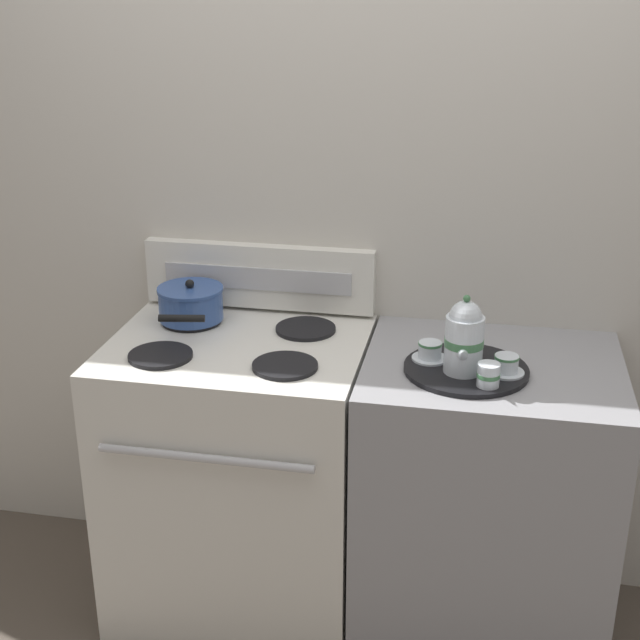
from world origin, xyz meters
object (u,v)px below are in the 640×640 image
saucepan (191,303)px  teapot (464,338)px  stove (241,477)px  teacup_front (463,345)px  teacup_left (430,351)px  creamer_jug (488,375)px  serving_tray (466,369)px  teacup_right (506,365)px

saucepan → teapot: teapot is taller
stove → teacup_front: size_ratio=9.29×
teacup_left → creamer_jug: bearing=-40.5°
serving_tray → teacup_front: (-0.01, 0.09, 0.03)m
saucepan → teacup_left: saucepan is taller
stove → teacup_left: size_ratio=9.29×
teapot → stove: bearing=171.6°
serving_tray → teapot: teapot is taller
saucepan → teacup_left: (0.76, -0.17, -0.02)m
stove → serving_tray: bearing=-5.6°
teacup_front → creamer_jug: (0.07, -0.20, 0.01)m
teacup_left → teacup_right: size_ratio=1.00×
serving_tray → teacup_left: teacup_left is taller
serving_tray → teacup_left: (-0.10, 0.03, 0.03)m
saucepan → serving_tray: 0.88m
stove → teapot: 0.89m
teapot → teacup_front: bearing=91.8°
saucepan → serving_tray: bearing=-13.2°
saucepan → teapot: size_ratio=1.31×
teacup_right → creamer_jug: (-0.05, -0.09, 0.01)m
saucepan → teapot: (0.85, -0.23, 0.05)m
serving_tray → teapot: 0.11m
teapot → teacup_front: (-0.00, 0.13, -0.08)m
serving_tray → teapot: size_ratio=1.55×
saucepan → creamer_jug: size_ratio=4.58×
teacup_right → stove: bearing=173.8°
stove → teacup_right: size_ratio=9.29×
teacup_front → serving_tray: bearing=-81.7°
stove → teacup_front: (0.66, 0.03, 0.50)m
serving_tray → teacup_right: 0.11m
teapot → teacup_left: 0.14m
creamer_jug → teacup_right: bearing=62.4°
stove → creamer_jug: bearing=-13.2°
teacup_left → teacup_right: (0.21, -0.05, 0.00)m
creamer_jug → teacup_left: bearing=139.5°
saucepan → serving_tray: (0.86, -0.20, -0.06)m
serving_tray → teacup_right: teacup_right is taller
serving_tray → teacup_left: size_ratio=3.42×
stove → serving_tray: 0.82m
saucepan → teapot: bearing=-15.4°
teacup_left → creamer_jug: 0.21m
creamer_jug → saucepan: bearing=161.4°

